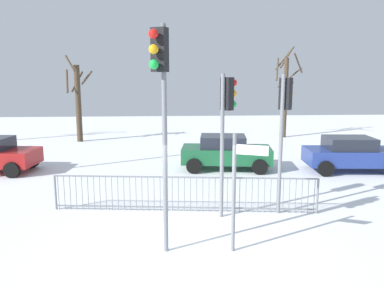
{
  "coord_description": "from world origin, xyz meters",
  "views": [
    {
      "loc": [
        -0.49,
        -8.4,
        4.0
      ],
      "look_at": [
        0.27,
        3.54,
        1.86
      ],
      "focal_mm": 35.83,
      "sensor_mm": 36.0,
      "label": 1
    }
  ],
  "objects": [
    {
      "name": "bare_tree_right",
      "position": [
        7.15,
        16.19,
        2.93
      ],
      "size": [
        1.9,
        2.25,
        5.89
      ],
      "color": "#473828",
      "rests_on": "ground"
    },
    {
      "name": "pedestrian_guard_railing",
      "position": [
        -0.02,
        2.51,
        0.55
      ],
      "size": [
        7.82,
        0.91,
        1.07
      ],
      "rotation": [
        0.0,
        0.0,
        -0.11
      ],
      "color": "slate",
      "rests_on": "ground"
    },
    {
      "name": "traffic_light_foreground_left",
      "position": [
        -0.63,
        -0.2,
        3.71
      ],
      "size": [
        0.41,
        0.52,
        5.08
      ],
      "rotation": [
        0.0,
        0.0,
        2.64
      ],
      "color": "slate",
      "rests_on": "ground"
    },
    {
      "name": "ground_plane",
      "position": [
        0.0,
        0.0,
        0.0
      ],
      "size": [
        60.0,
        60.0,
        0.0
      ],
      "primitive_type": "plane",
      "color": "white"
    },
    {
      "name": "direction_sign_post",
      "position": [
        1.04,
        -0.19,
        1.55
      ],
      "size": [
        0.74,
        0.35,
        2.75
      ],
      "rotation": [
        0.0,
        0.0,
        -0.4
      ],
      "color": "slate",
      "rests_on": "ground"
    },
    {
      "name": "traffic_light_mid_left",
      "position": [
        2.84,
        2.34,
        2.97
      ],
      "size": [
        0.46,
        0.47,
        4.04
      ],
      "rotation": [
        0.0,
        0.0,
        5.53
      ],
      "color": "slate",
      "rests_on": "ground"
    },
    {
      "name": "car_blue_trailing",
      "position": [
        7.2,
        6.93,
        0.77
      ],
      "size": [
        3.92,
        2.18,
        1.47
      ],
      "rotation": [
        0.0,
        0.0,
        -0.08
      ],
      "color": "navy",
      "rests_on": "ground"
    },
    {
      "name": "traffic_light_foreground_right",
      "position": [
        1.13,
        2.12,
        2.98
      ],
      "size": [
        0.49,
        0.44,
        4.06
      ],
      "rotation": [
        0.0,
        0.0,
        5.36
      ],
      "color": "slate",
      "rests_on": "ground"
    },
    {
      "name": "bare_tree_left",
      "position": [
        -5.93,
        15.32,
        2.54
      ],
      "size": [
        1.73,
        1.71,
        5.21
      ],
      "color": "#473828",
      "rests_on": "ground"
    },
    {
      "name": "car_green_near",
      "position": [
        1.97,
        7.68,
        0.77
      ],
      "size": [
        3.98,
        2.32,
        1.47
      ],
      "rotation": [
        0.0,
        0.0,
        -0.12
      ],
      "color": "#195933",
      "rests_on": "ground"
    }
  ]
}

